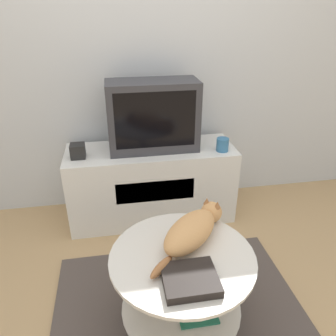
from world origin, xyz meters
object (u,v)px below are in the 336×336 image
(tv, at_px, (153,116))
(dvd_box, at_px, (190,279))
(cat, at_px, (193,229))
(speaker, at_px, (78,151))

(tv, distance_m, dvd_box, 1.32)
(tv, xyz_separation_m, dvd_box, (-0.01, -1.27, -0.33))
(cat, bearing_deg, tv, 48.23)
(cat, bearing_deg, dvd_box, -151.53)
(dvd_box, bearing_deg, tv, 89.50)
(speaker, bearing_deg, tv, 7.40)
(speaker, bearing_deg, cat, -55.94)
(tv, bearing_deg, speaker, -172.60)
(speaker, height_order, cat, speaker)
(tv, bearing_deg, cat, -86.07)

